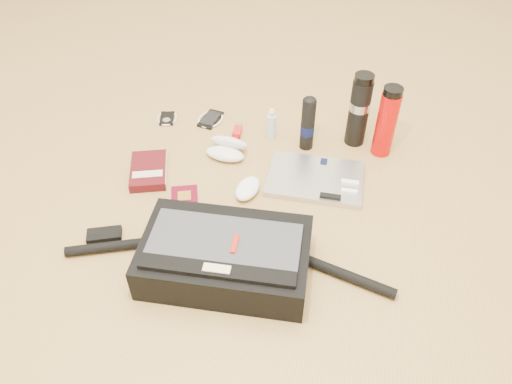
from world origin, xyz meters
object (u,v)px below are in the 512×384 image
at_px(messenger_bag, 225,256).
at_px(thermos_black, 359,110).
at_px(thermos_red, 387,122).
at_px(book, 149,171).
at_px(laptop, 316,179).

bearing_deg(messenger_bag, thermos_black, 61.83).
bearing_deg(thermos_red, book, -159.46).
bearing_deg(thermos_red, messenger_bag, -123.27).
height_order(laptop, book, book).
xyz_separation_m(thermos_black, thermos_red, (0.10, -0.04, -0.01)).
xyz_separation_m(messenger_bag, laptop, (0.21, 0.44, -0.05)).
height_order(messenger_bag, thermos_black, thermos_black).
xyz_separation_m(book, thermos_red, (0.80, 0.30, 0.12)).
bearing_deg(book, messenger_bag, -61.93).
bearing_deg(thermos_red, laptop, -135.27).
xyz_separation_m(laptop, thermos_red, (0.22, 0.21, 0.13)).
bearing_deg(laptop, thermos_black, 65.44).
distance_m(laptop, book, 0.59).
relative_size(book, thermos_red, 0.79).
distance_m(book, thermos_black, 0.79).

